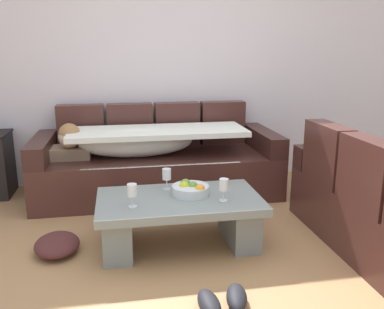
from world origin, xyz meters
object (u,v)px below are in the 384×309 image
(coffee_table, at_px, (179,215))
(wine_glass_near_left, at_px, (132,191))
(fruit_bowl, at_px, (191,189))
(crumpled_garment, at_px, (57,244))
(couch_along_wall, at_px, (154,162))
(wine_glass_near_right, at_px, (224,186))
(pair_of_shoes, at_px, (223,301))
(wine_glass_far_back, at_px, (167,175))

(coffee_table, distance_m, wine_glass_near_left, 0.45)
(coffee_table, relative_size, wine_glass_near_left, 7.23)
(fruit_bowl, xyz_separation_m, crumpled_garment, (-0.99, -0.01, -0.36))
(coffee_table, bearing_deg, couch_along_wall, 93.93)
(wine_glass_near_right, xyz_separation_m, crumpled_garment, (-1.20, 0.17, -0.44))
(pair_of_shoes, bearing_deg, wine_glass_near_right, 75.83)
(crumpled_garment, bearing_deg, coffee_table, -2.65)
(coffee_table, height_order, pair_of_shoes, coffee_table)
(wine_glass_near_left, distance_m, pair_of_shoes, 0.95)
(crumpled_garment, bearing_deg, fruit_bowl, 0.38)
(coffee_table, bearing_deg, wine_glass_near_left, -159.55)
(couch_along_wall, relative_size, pair_of_shoes, 7.30)
(couch_along_wall, bearing_deg, pair_of_shoes, -84.04)
(coffee_table, height_order, wine_glass_far_back, wine_glass_far_back)
(couch_along_wall, distance_m, coffee_table, 1.20)
(coffee_table, distance_m, wine_glass_near_right, 0.42)
(wine_glass_far_back, bearing_deg, wine_glass_near_right, -41.15)
(wine_glass_near_right, bearing_deg, wine_glass_near_left, -179.76)
(coffee_table, bearing_deg, wine_glass_far_back, 108.89)
(couch_along_wall, xyz_separation_m, wine_glass_near_right, (0.39, -1.32, 0.17))
(fruit_bowl, xyz_separation_m, wine_glass_far_back, (-0.16, 0.15, 0.07))
(coffee_table, relative_size, crumpled_garment, 3.00)
(fruit_bowl, xyz_separation_m, wine_glass_near_left, (-0.44, -0.18, 0.07))
(pair_of_shoes, bearing_deg, wine_glass_near_left, 124.40)
(couch_along_wall, height_order, pair_of_shoes, couch_along_wall)
(wine_glass_near_right, bearing_deg, wine_glass_far_back, 138.85)
(pair_of_shoes, relative_size, crumpled_garment, 0.82)
(wine_glass_near_left, relative_size, pair_of_shoes, 0.51)
(coffee_table, bearing_deg, pair_of_shoes, -81.13)
(wine_glass_near_right, height_order, crumpled_garment, wine_glass_near_right)
(wine_glass_far_back, xyz_separation_m, crumpled_garment, (-0.83, -0.16, -0.44))
(fruit_bowl, bearing_deg, couch_along_wall, 98.69)
(wine_glass_near_right, bearing_deg, fruit_bowl, 140.46)
(wine_glass_far_back, relative_size, pair_of_shoes, 0.51)
(couch_along_wall, height_order, wine_glass_near_right, couch_along_wall)
(wine_glass_near_right, xyz_separation_m, wine_glass_far_back, (-0.37, 0.32, 0.00))
(pair_of_shoes, distance_m, crumpled_garment, 1.34)
(crumpled_garment, bearing_deg, wine_glass_near_left, -17.23)
(wine_glass_near_right, height_order, wine_glass_far_back, same)
(coffee_table, bearing_deg, fruit_bowl, 27.36)
(wine_glass_near_left, distance_m, wine_glass_far_back, 0.43)
(couch_along_wall, distance_m, wine_glass_near_left, 1.35)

